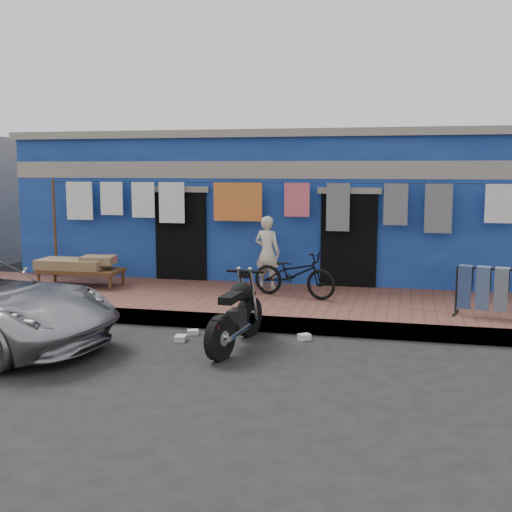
{
  "coord_description": "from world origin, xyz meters",
  "views": [
    {
      "loc": [
        2.39,
        -8.19,
        2.59
      ],
      "look_at": [
        0.0,
        2.0,
        1.15
      ],
      "focal_mm": 45.0,
      "sensor_mm": 36.0,
      "label": 1
    }
  ],
  "objects_px": {
    "bicycle": "(294,269)",
    "motorcycle": "(235,312)",
    "seated_person": "(267,252)",
    "charpoy": "(81,272)",
    "jeans_rack": "(511,293)"
  },
  "relations": [
    {
      "from": "seated_person",
      "to": "bicycle",
      "type": "distance_m",
      "value": 0.97
    },
    {
      "from": "bicycle",
      "to": "charpoy",
      "type": "relative_size",
      "value": 0.93
    },
    {
      "from": "motorcycle",
      "to": "seated_person",
      "type": "bearing_deg",
      "value": 97.71
    },
    {
      "from": "seated_person",
      "to": "motorcycle",
      "type": "distance_m",
      "value": 3.35
    },
    {
      "from": "bicycle",
      "to": "motorcycle",
      "type": "distance_m",
      "value": 2.67
    },
    {
      "from": "motorcycle",
      "to": "charpoy",
      "type": "distance_m",
      "value": 4.79
    },
    {
      "from": "bicycle",
      "to": "charpoy",
      "type": "xyz_separation_m",
      "value": [
        -4.33,
        0.12,
        -0.23
      ]
    },
    {
      "from": "charpoy",
      "to": "jeans_rack",
      "type": "relative_size",
      "value": 0.98
    },
    {
      "from": "motorcycle",
      "to": "charpoy",
      "type": "relative_size",
      "value": 0.97
    },
    {
      "from": "motorcycle",
      "to": "jeans_rack",
      "type": "height_order",
      "value": "jeans_rack"
    },
    {
      "from": "seated_person",
      "to": "motorcycle",
      "type": "height_order",
      "value": "seated_person"
    },
    {
      "from": "bicycle",
      "to": "jeans_rack",
      "type": "xyz_separation_m",
      "value": [
        3.57,
        -0.96,
        -0.11
      ]
    },
    {
      "from": "seated_person",
      "to": "bicycle",
      "type": "xyz_separation_m",
      "value": [
        0.65,
        -0.69,
        -0.19
      ]
    },
    {
      "from": "motorcycle",
      "to": "charpoy",
      "type": "height_order",
      "value": "motorcycle"
    },
    {
      "from": "seated_person",
      "to": "bicycle",
      "type": "height_order",
      "value": "seated_person"
    }
  ]
}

